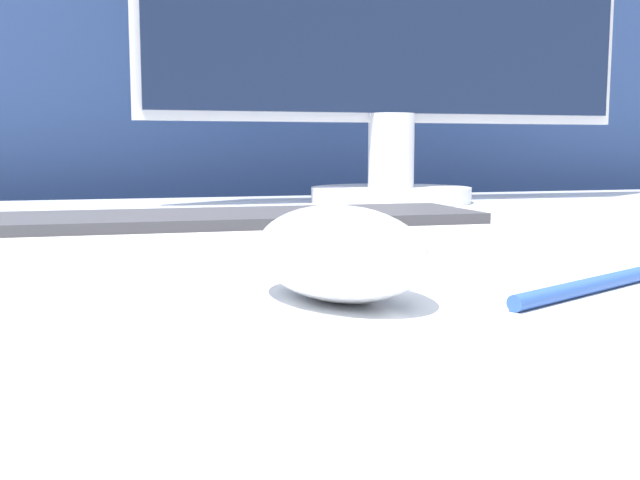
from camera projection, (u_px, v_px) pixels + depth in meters
The scene contains 4 objects.
partition_panel at pixel (220, 222), 1.25m from camera, with size 5.00×0.03×1.34m.
computer_mouse_near at pixel (338, 253), 0.36m from camera, with size 0.10×0.12×0.05m.
keyboard at pixel (233, 229), 0.56m from camera, with size 0.39×0.13×0.02m.
pen at pixel (602, 283), 0.38m from camera, with size 0.14×0.07×0.01m.
Camera 1 is at (-0.18, -0.52, 0.80)m, focal length 42.00 mm.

